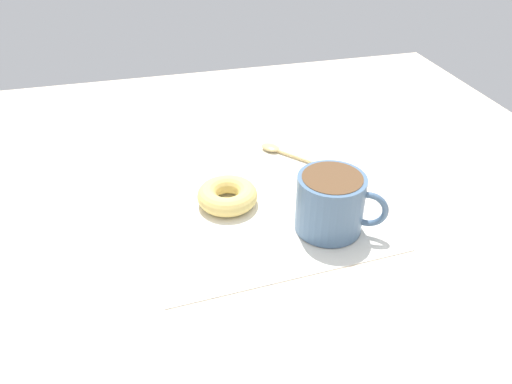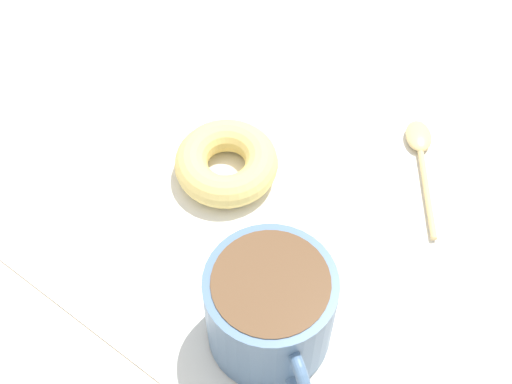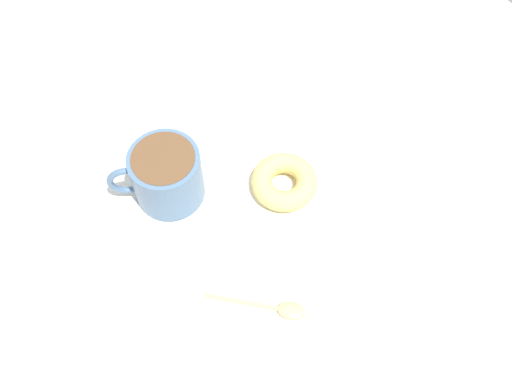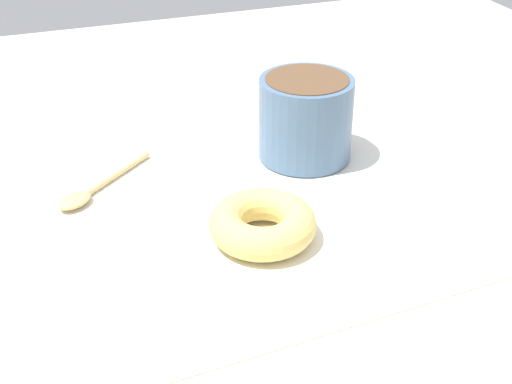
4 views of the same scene
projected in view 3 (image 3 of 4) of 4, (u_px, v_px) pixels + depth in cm
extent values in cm
cube|color=beige|center=(246.00, 194.00, 81.25)|extent=(120.00, 120.00, 2.00)
cube|color=white|center=(256.00, 200.00, 79.41)|extent=(36.32, 36.32, 0.30)
cylinder|color=slate|center=(167.00, 176.00, 76.26)|extent=(9.53, 9.53, 8.43)
cylinder|color=brown|center=(163.00, 159.00, 72.81)|extent=(8.33, 8.33, 0.60)
torus|color=slate|center=(128.00, 181.00, 75.87)|extent=(3.63, 5.30, 5.62)
torus|color=#E5C66B|center=(284.00, 182.00, 79.00)|extent=(9.21, 9.21, 2.95)
ellipsoid|color=#D8B772|center=(292.00, 311.00, 70.64)|extent=(4.30, 4.15, 0.90)
cylinder|color=#D8B772|center=(245.00, 302.00, 71.37)|extent=(8.03, 6.84, 0.56)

